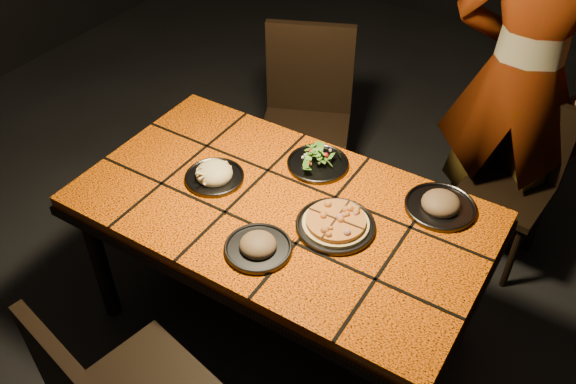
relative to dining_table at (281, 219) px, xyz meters
The scene contains 10 objects.
room_shell 0.83m from the dining_table, ahead, with size 6.04×7.04×3.08m.
dining_table is the anchor object (origin of this frame).
chair_far_left 0.95m from the dining_table, 114.34° to the left, with size 0.60×0.60×1.01m.
chair_far_right 1.25m from the dining_table, 56.69° to the left, with size 0.43×0.43×0.87m.
diner 1.27m from the dining_table, 62.58° to the left, with size 0.68×0.45×1.87m, color brown.
plate_pizza 0.26m from the dining_table, ahead, with size 0.30×0.30×0.04m.
plate_pasta 0.33m from the dining_table, behind, with size 0.24×0.24×0.08m.
plate_salad 0.31m from the dining_table, 90.05° to the left, with size 0.26×0.26×0.07m.
plate_mushroom_a 0.27m from the dining_table, 76.16° to the right, with size 0.25×0.25×0.08m.
plate_mushroom_b 0.63m from the dining_table, 30.11° to the left, with size 0.28×0.28×0.09m.
Camera 1 is at (0.96, -1.48, 2.35)m, focal length 38.00 mm.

